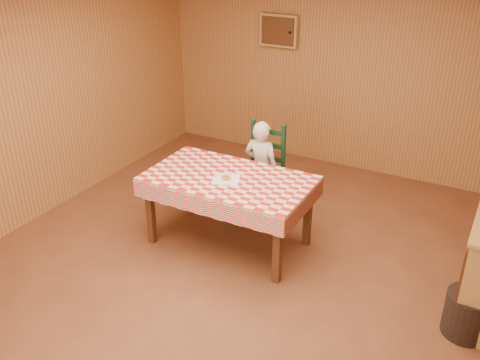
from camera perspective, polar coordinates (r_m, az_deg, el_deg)
name	(u,v)px	position (r m, az deg, el deg)	size (l,w,h in m)	color
ground	(230,277)	(5.19, -1.07, -10.32)	(6.00, 6.00, 0.00)	brown
cabin_walls	(258,77)	(4.81, 1.90, 10.96)	(5.10, 6.05, 2.65)	#AA703D
dining_table	(229,185)	(5.35, -1.21, -0.49)	(1.66, 0.96, 0.77)	#512B15
ladder_chair	(263,172)	(6.05, 2.48, 0.90)	(0.44, 0.40, 1.08)	black
seated_child	(261,169)	(5.98, 2.25, 1.21)	(0.41, 0.27, 1.12)	silver
napkin	(226,179)	(5.27, -1.49, 0.11)	(0.26, 0.26, 0.00)	white
donut	(226,177)	(5.26, -1.49, 0.28)	(0.09, 0.09, 0.03)	#B77B41
storage_bin	(468,314)	(4.85, 23.12, -13.02)	(0.38, 0.38, 0.38)	black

